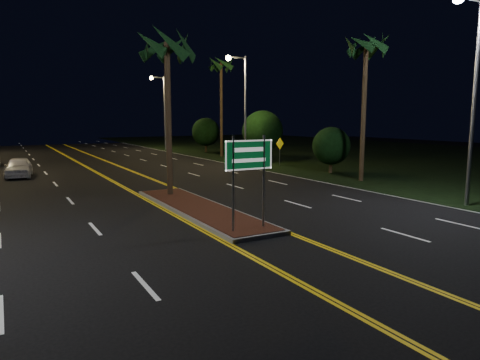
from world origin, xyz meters
TOP-DOWN VIEW (x-y plane):
  - ground at (0.00, 0.00)m, footprint 120.00×120.00m
  - grass_right at (30.00, 25.00)m, footprint 40.00×110.00m
  - median_island at (0.00, 7.00)m, footprint 2.25×10.25m
  - highway_sign at (0.00, 2.80)m, footprint 1.80×0.08m
  - streetlight_right_near at (10.61, 2.00)m, footprint 1.91×0.44m
  - streetlight_right_mid at (10.61, 22.00)m, footprint 1.91×0.44m
  - streetlight_right_far at (10.61, 42.00)m, footprint 1.91×0.44m
  - palm_median at (0.00, 10.50)m, footprint 2.40×2.40m
  - palm_right_near at (12.50, 10.00)m, footprint 2.40×2.40m
  - palm_right_far at (12.80, 30.00)m, footprint 2.40×2.40m
  - shrub_near at (13.50, 14.00)m, footprint 2.70×2.70m
  - shrub_mid at (14.00, 24.00)m, footprint 3.78×3.78m
  - shrub_far at (13.80, 36.00)m, footprint 3.24×3.24m
  - car_near at (-6.24, 22.62)m, footprint 2.52×4.84m
  - warning_sign at (13.00, 19.73)m, footprint 0.93×0.33m

SIDE VIEW (x-z plane):
  - ground at x=0.00m, z-range 0.00..0.00m
  - grass_right at x=30.00m, z-range 0.00..0.01m
  - median_island at x=0.00m, z-range 0.00..0.17m
  - car_near at x=-6.24m, z-range 0.00..1.55m
  - warning_sign at x=13.00m, z-range 0.33..2.66m
  - shrub_near at x=13.50m, z-range 0.30..3.60m
  - shrub_far at x=13.80m, z-range 0.36..4.32m
  - highway_sign at x=0.00m, z-range 0.80..4.00m
  - shrub_mid at x=14.00m, z-range 0.42..5.04m
  - streetlight_right_near at x=10.61m, z-range 1.16..10.16m
  - streetlight_right_mid at x=10.61m, z-range 1.16..10.16m
  - streetlight_right_far at x=10.61m, z-range 1.16..10.16m
  - palm_median at x=0.00m, z-range 3.13..11.43m
  - palm_right_near at x=12.50m, z-range 3.56..12.86m
  - palm_right_far at x=12.80m, z-range 3.99..14.29m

